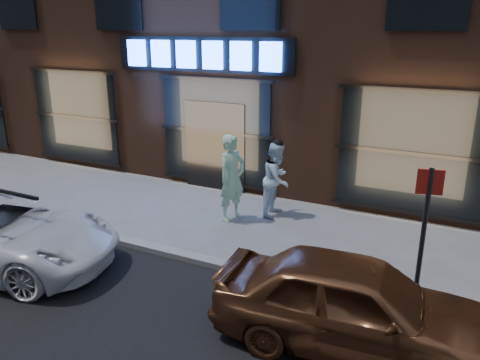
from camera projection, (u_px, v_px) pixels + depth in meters
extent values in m
plane|color=slate|center=(124.00, 244.00, 9.70)|extent=(90.00, 90.00, 0.00)
cube|color=gray|center=(124.00, 241.00, 9.68)|extent=(60.00, 0.25, 0.12)
cube|color=#54301E|center=(275.00, 3.00, 14.96)|extent=(30.00, 8.00, 10.00)
cube|color=black|center=(201.00, 55.00, 12.11)|extent=(5.20, 0.06, 0.90)
cube|color=black|center=(215.00, 146.00, 12.67)|extent=(1.80, 0.10, 2.40)
cube|color=#FFBF72|center=(77.00, 117.00, 14.70)|extent=(3.00, 0.04, 2.60)
cube|color=black|center=(76.00, 117.00, 14.66)|extent=(3.20, 0.06, 2.80)
cube|color=#FFBF72|center=(216.00, 132.00, 12.59)|extent=(3.00, 0.04, 2.60)
cube|color=black|center=(215.00, 132.00, 12.56)|extent=(3.20, 0.06, 2.80)
cube|color=#FFBF72|center=(410.00, 153.00, 10.49)|extent=(3.00, 0.04, 2.60)
cube|color=black|center=(410.00, 153.00, 10.45)|extent=(3.20, 0.06, 2.80)
cube|color=black|center=(16.00, 3.00, 14.45)|extent=(1.60, 0.06, 1.60)
cube|color=#2659FF|center=(137.00, 53.00, 12.89)|extent=(0.55, 0.12, 0.70)
cube|color=#2659FF|center=(161.00, 54.00, 12.56)|extent=(0.55, 0.12, 0.70)
cube|color=#2659FF|center=(186.00, 54.00, 12.22)|extent=(0.55, 0.12, 0.70)
cube|color=#2659FF|center=(213.00, 55.00, 11.88)|extent=(0.55, 0.12, 0.70)
cube|color=#2659FF|center=(241.00, 56.00, 11.55)|extent=(0.55, 0.12, 0.70)
cube|color=#2659FF|center=(271.00, 57.00, 11.21)|extent=(0.55, 0.12, 0.70)
imported|color=#B5EED0|center=(232.00, 178.00, 10.65)|extent=(0.69, 0.85, 2.01)
imported|color=white|center=(277.00, 179.00, 10.98)|extent=(0.67, 0.86, 1.76)
imported|color=brown|center=(356.00, 304.00, 6.40)|extent=(4.06, 1.90, 1.34)
cylinder|color=#262628|center=(422.00, 243.00, 7.04)|extent=(0.08, 0.08, 2.36)
cube|color=#AB1C13|center=(430.00, 182.00, 6.74)|extent=(0.37, 0.12, 0.38)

